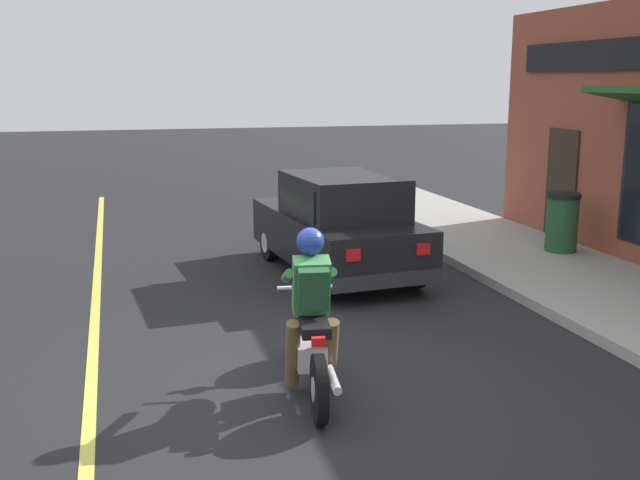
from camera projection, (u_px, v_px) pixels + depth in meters
ground_plane at (277, 379)px, 7.54m from camera, size 80.00×80.00×0.00m
sidewalk_curb at (550, 269)px, 11.66m from camera, size 2.60×22.00×0.14m
lane_stripe at (95, 308)px, 9.89m from camera, size 0.12×19.80×0.01m
motorcycle_with_rider at (311, 325)px, 7.11m from camera, size 0.64×2.01×1.62m
car_hatchback at (338, 226)px, 11.46m from camera, size 1.95×3.90×1.57m
trash_bin at (562, 222)px, 12.48m from camera, size 0.56×0.56×0.98m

